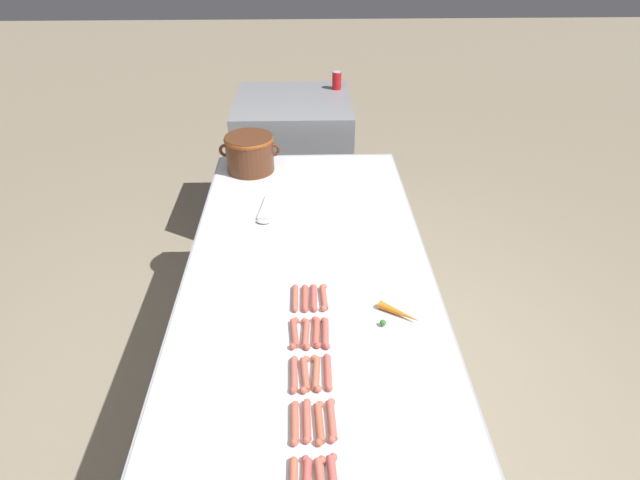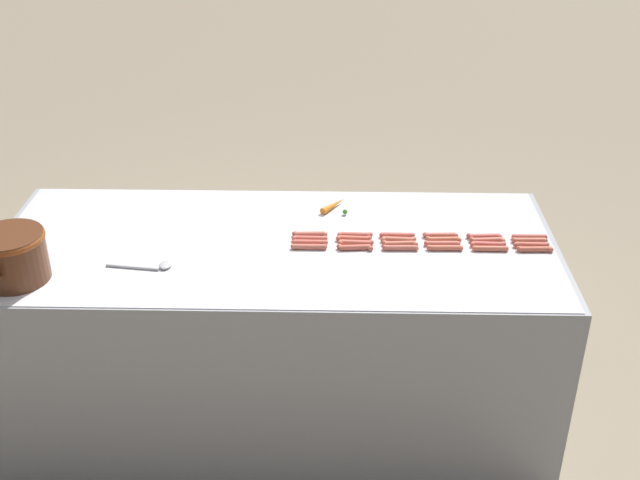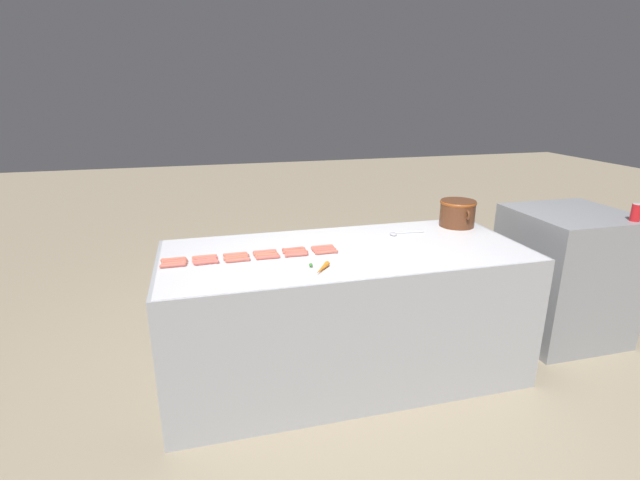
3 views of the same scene
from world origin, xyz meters
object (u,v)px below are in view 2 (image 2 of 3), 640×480
at_px(hot_dog_8, 442,244).
at_px(hot_dog_3, 400,248).
at_px(hot_dog_19, 484,236).
at_px(hot_dog_23, 310,234).
at_px(hot_dog_16, 354,238).
at_px(hot_dog_14, 443,239).
at_px(hot_dog_0, 535,249).
at_px(hot_dog_6, 531,245).
at_px(hot_dog_1, 490,249).
at_px(hot_dog_9, 400,244).
at_px(carrot, 335,205).
at_px(hot_dog_7, 488,244).
at_px(hot_dog_12, 529,240).
at_px(hot_dog_11, 310,242).
at_px(serving_spoon, 155,266).
at_px(hot_dog_10, 356,243).
at_px(hot_dog_13, 487,240).
at_px(bean_pot, 12,254).
at_px(hot_dog_5, 309,247).
at_px(hot_dog_18, 529,237).
at_px(hot_dog_20, 440,235).
at_px(hot_dog_2, 445,248).
at_px(hot_dog_4, 355,247).
at_px(hot_dog_22, 355,235).
at_px(hot_dog_15, 398,239).
at_px(hot_dog_21, 397,235).

bearing_deg(hot_dog_8, hot_dog_3, 102.45).
distance_m(hot_dog_19, hot_dog_23, 0.75).
height_order(hot_dog_8, hot_dog_16, same).
bearing_deg(hot_dog_14, hot_dog_0, -101.38).
relative_size(hot_dog_6, hot_dog_23, 1.00).
xyz_separation_m(hot_dog_1, hot_dog_14, (0.07, 0.19, 0.00)).
distance_m(hot_dog_9, carrot, 0.44).
bearing_deg(hot_dog_16, hot_dog_7, -93.91).
bearing_deg(hot_dog_12, hot_dog_11, 92.35).
bearing_deg(hot_dog_9, serving_spoon, 101.05).
relative_size(hot_dog_10, carrot, 0.98).
xyz_separation_m(hot_dog_13, bean_pot, (-0.33, 1.89, 0.10)).
bearing_deg(carrot, serving_spoon, 126.85).
height_order(hot_dog_1, hot_dog_11, same).
bearing_deg(hot_dog_7, hot_dog_10, 89.83).
xyz_separation_m(hot_dog_14, bean_pot, (-0.33, 1.71, 0.10)).
distance_m(hot_dog_5, hot_dog_6, 0.93).
height_order(hot_dog_18, serving_spoon, hot_dog_18).
bearing_deg(hot_dog_20, hot_dog_3, 122.05).
bearing_deg(hot_dog_12, hot_dog_19, 80.47).
height_order(hot_dog_1, hot_dog_2, same).
bearing_deg(hot_dog_19, hot_dog_9, 101.14).
relative_size(hot_dog_6, hot_dog_12, 1.00).
bearing_deg(hot_dog_4, hot_dog_7, -86.07).
xyz_separation_m(hot_dog_16, carrot, (0.30, 0.08, 0.00)).
bearing_deg(hot_dog_7, hot_dog_22, 82.82).
distance_m(hot_dog_8, hot_dog_18, 0.39).
xyz_separation_m(hot_dog_16, serving_spoon, (-0.24, 0.80, -0.00)).
distance_m(hot_dog_4, hot_dog_20, 0.39).
bearing_deg(hot_dog_12, hot_dog_15, 90.49).
distance_m(hot_dog_15, hot_dog_23, 0.38).
bearing_deg(hot_dog_1, hot_dog_8, 79.27).
bearing_deg(hot_dog_23, hot_dog_9, -101.01).
distance_m(hot_dog_4, hot_dog_6, 0.74).
bearing_deg(carrot, hot_dog_14, -123.25).
height_order(hot_dog_3, hot_dog_21, same).
bearing_deg(hot_dog_16, hot_dog_13, -90.28).
bearing_deg(hot_dog_23, hot_dog_2, -100.53).
height_order(hot_dog_0, hot_dog_10, same).
relative_size(hot_dog_8, hot_dog_22, 1.00).
xyz_separation_m(hot_dog_18, hot_dog_21, (0.00, 0.56, 0.00)).
bearing_deg(hot_dog_2, hot_dog_4, 90.70).
height_order(hot_dog_6, hot_dog_9, same).
relative_size(hot_dog_12, hot_dog_14, 1.00).
bearing_deg(hot_dog_9, hot_dog_10, 88.63).
distance_m(hot_dog_8, hot_dog_10, 0.36).
bearing_deg(hot_dog_11, hot_dog_6, -89.99).
xyz_separation_m(hot_dog_12, hot_dog_18, (0.03, -0.01, 0.00)).
xyz_separation_m(hot_dog_1, hot_dog_5, (-0.00, 0.76, 0.00)).
height_order(hot_dog_23, carrot, carrot).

